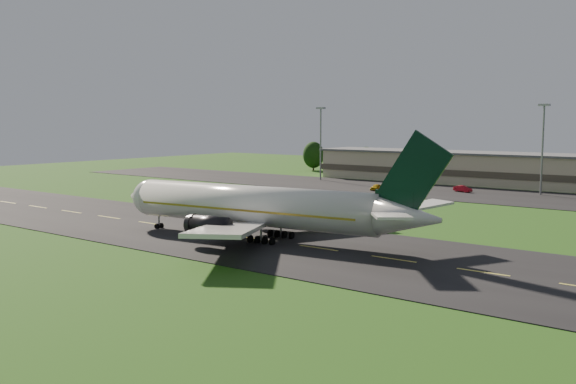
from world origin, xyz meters
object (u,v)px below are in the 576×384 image
Objects in this scene: light_mast_centre at (543,138)px; service_vehicle_b at (463,189)px; light_mast_west at (321,135)px; service_vehicle_a at (376,187)px; airliner at (258,207)px; terminal at (567,173)px.

light_mast_centre is 20.67m from service_vehicle_b.
light_mast_centre is (60.00, 0.00, 0.00)m from light_mast_west.
light_mast_centre reaches higher than service_vehicle_b.
service_vehicle_a is at bearing -28.81° from light_mast_west.
airliner is at bearing -60.83° from light_mast_west.
light_mast_west is (-61.40, -16.18, 8.75)m from terminal.
light_mast_west is at bearing 142.54° from service_vehicle_a.
light_mast_centre is 4.74× the size of service_vehicle_a.
light_mast_west is 4.74× the size of service_vehicle_a.
service_vehicle_a is (26.03, -14.32, -11.91)m from light_mast_west.
terminal is 27.85m from service_vehicle_b.
light_mast_west reaches higher than terminal.
service_vehicle_b is at bearing 83.38° from airliner.
terminal is at bearing 72.96° from airliner.
airliner is 91.85m from light_mast_west.
service_vehicle_b is (43.95, -5.29, -11.90)m from light_mast_west.
light_mast_west reaches higher than service_vehicle_a.
light_mast_west is at bearing 112.05° from airliner.
airliner is 68.26m from service_vehicle_a.
airliner is at bearing -82.84° from service_vehicle_a.
light_mast_west is at bearing -165.24° from terminal.
terminal reaches higher than service_vehicle_a.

